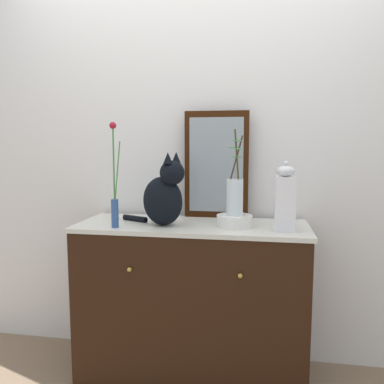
% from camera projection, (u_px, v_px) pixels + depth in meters
% --- Properties ---
extents(ground_plane, '(6.00, 6.00, 0.00)m').
position_uv_depth(ground_plane, '(192.00, 376.00, 2.29)').
color(ground_plane, '#7F654F').
extents(wall_back, '(4.40, 0.08, 2.60)m').
position_uv_depth(wall_back, '(201.00, 153.00, 2.45)').
color(wall_back, silver).
rests_on(wall_back, ground_plane).
extents(sideboard, '(1.29, 0.51, 0.91)m').
position_uv_depth(sideboard, '(192.00, 301.00, 2.23)').
color(sideboard, black).
rests_on(sideboard, ground_plane).
extents(mirror_leaning, '(0.39, 0.03, 0.64)m').
position_uv_depth(mirror_leaning, '(216.00, 165.00, 2.34)').
color(mirror_leaning, black).
rests_on(mirror_leaning, sideboard).
extents(cat_sitting, '(0.41, 0.25, 0.40)m').
position_uv_depth(cat_sitting, '(164.00, 195.00, 2.12)').
color(cat_sitting, black).
rests_on(cat_sitting, sideboard).
extents(vase_slim_green, '(0.06, 0.04, 0.56)m').
position_uv_depth(vase_slim_green, '(115.00, 195.00, 2.06)').
color(vase_slim_green, '#304F8B').
rests_on(vase_slim_green, sideboard).
extents(bowl_porcelain, '(0.19, 0.19, 0.06)m').
position_uv_depth(bowl_porcelain, '(234.00, 221.00, 2.10)').
color(bowl_porcelain, white).
rests_on(bowl_porcelain, sideboard).
extents(vase_glass_clear, '(0.10, 0.21, 0.46)m').
position_uv_depth(vase_glass_clear, '(235.00, 194.00, 2.09)').
color(vase_glass_clear, silver).
rests_on(vase_glass_clear, bowl_porcelain).
extents(jar_lidded_porcelain, '(0.10, 0.10, 0.36)m').
position_uv_depth(jar_lidded_porcelain, '(285.00, 199.00, 1.98)').
color(jar_lidded_porcelain, white).
rests_on(jar_lidded_porcelain, sideboard).
extents(candle_pillar, '(0.04, 0.04, 0.11)m').
position_uv_depth(candle_pillar, '(115.00, 211.00, 2.30)').
color(candle_pillar, silver).
rests_on(candle_pillar, sideboard).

